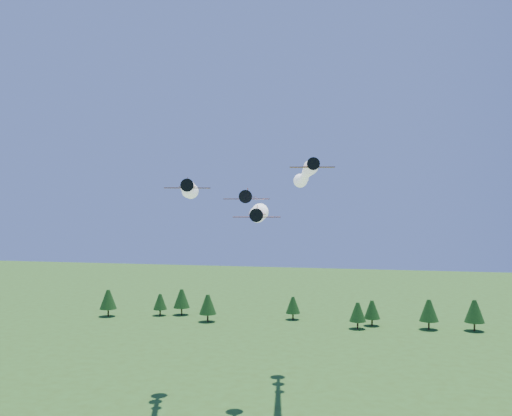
% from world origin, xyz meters
% --- Properties ---
extents(plane_lead, '(13.40, 44.68, 3.70)m').
position_xyz_m(plane_lead, '(-2.43, 15.10, 41.16)').
color(plane_lead, black).
rests_on(plane_lead, ground).
extents(plane_left, '(18.83, 44.34, 3.70)m').
position_xyz_m(plane_left, '(-19.50, 22.27, 45.93)').
color(plane_left, black).
rests_on(plane_left, ground).
extents(plane_right, '(15.37, 60.22, 3.70)m').
position_xyz_m(plane_right, '(3.68, 35.20, 49.43)').
color(plane_right, black).
rests_on(plane_right, ground).
extents(plane_slot, '(8.54, 9.36, 2.98)m').
position_xyz_m(plane_slot, '(-3.10, 7.13, 44.19)').
color(plane_slot, black).
rests_on(plane_slot, ground).
extents(treeline, '(175.96, 21.73, 10.57)m').
position_xyz_m(treeline, '(1.78, 110.39, 6.21)').
color(treeline, '#382314').
rests_on(treeline, ground).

